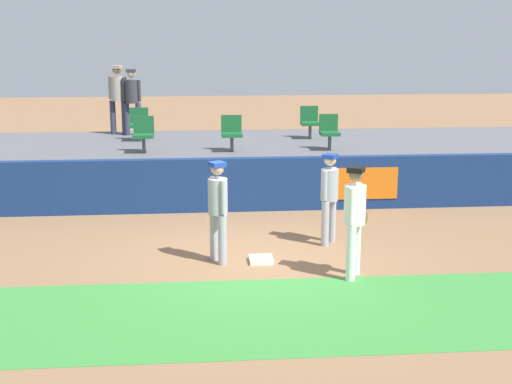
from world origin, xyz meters
name	(u,v)px	position (x,y,z in m)	size (l,w,h in m)	color
ground_plane	(251,259)	(0.00, 0.00, 0.00)	(60.00, 60.00, 0.00)	#846042
grass_foreground_strip	(265,314)	(0.00, -2.44, 0.00)	(18.00, 2.80, 0.01)	#388438
first_base	(261,260)	(0.16, -0.15, 0.04)	(0.40, 0.40, 0.08)	white
player_fielder_home	(355,214)	(1.57, -1.03, 1.05)	(0.51, 0.49, 1.81)	white
player_runner_visitor	(218,205)	(-0.56, -0.09, 1.01)	(0.44, 0.45, 1.74)	#9EA3AD
player_coach_visitor	(329,192)	(1.51, 0.80, 0.98)	(0.45, 0.45, 1.69)	#9EA3AD
field_wall	(239,185)	(0.01, 3.38, 0.59)	(18.00, 0.26, 1.17)	navy
bleacher_platform	(232,165)	(0.00, 5.95, 0.54)	(18.00, 4.80, 1.08)	#59595E
seat_front_left	(144,132)	(-2.11, 4.82, 1.55)	(0.48, 0.44, 0.84)	#4C4C51
seat_back_right	(310,120)	(2.07, 6.62, 1.55)	(0.47, 0.44, 0.84)	#4C4C51
seat_front_center	(232,131)	(-0.07, 4.82, 1.55)	(0.48, 0.44, 0.84)	#4C4C51
seat_front_right	(329,130)	(2.25, 4.82, 1.55)	(0.44, 0.44, 0.84)	#4C4C51
seat_back_left	(139,122)	(-2.35, 6.62, 1.55)	(0.47, 0.44, 0.84)	#4C4C51
spectator_hooded	(118,95)	(-2.97, 7.78, 2.15)	(0.51, 0.43, 1.85)	#33384C
spectator_capped	(132,97)	(-2.58, 7.59, 2.10)	(0.49, 0.36, 1.76)	#33384C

